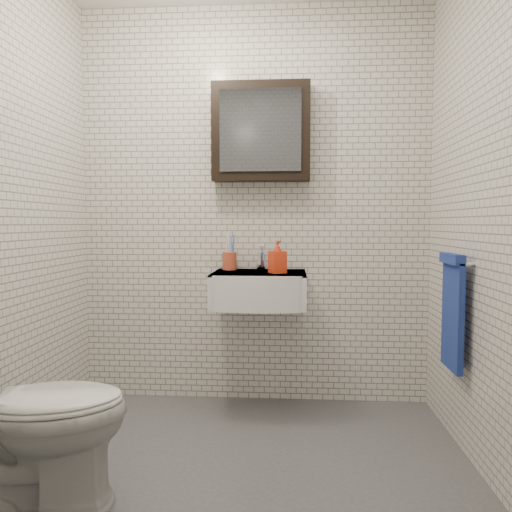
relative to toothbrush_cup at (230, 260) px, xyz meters
name	(u,v)px	position (x,y,z in m)	size (l,w,h in m)	color
ground	(237,474)	(0.15, -0.91, -0.91)	(2.20, 2.00, 0.01)	#45474C
room_shell	(236,148)	(0.15, -0.91, 0.56)	(2.22, 2.02, 2.51)	silver
washbasin	(259,289)	(0.20, -0.18, -0.15)	(0.55, 0.50, 0.20)	white
faucet	(261,259)	(0.20, 0.02, 0.01)	(0.06, 0.20, 0.15)	silver
mirror_cabinet	(261,132)	(0.20, 0.01, 0.79)	(0.60, 0.15, 0.60)	black
towel_rail	(453,307)	(1.19, -0.56, -0.19)	(0.09, 0.30, 0.58)	silver
toothbrush_cup	(230,260)	(0.00, 0.00, 0.00)	(0.11, 0.11, 0.24)	#B4472D
soap_bottle	(277,257)	(0.30, -0.19, 0.03)	(0.09, 0.09, 0.19)	#FF611A
toilet	(27,414)	(-0.65, -1.23, -0.52)	(0.44, 0.76, 0.78)	silver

